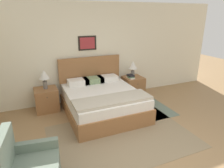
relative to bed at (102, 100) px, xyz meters
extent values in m
plane|color=#99754C|center=(0.20, -2.10, -0.32)|extent=(16.00, 16.00, 0.00)
cube|color=beige|center=(0.20, 1.02, 0.98)|extent=(7.70, 0.06, 2.60)
cube|color=black|center=(-0.03, 0.98, 1.25)|extent=(0.48, 0.02, 0.37)
cube|color=#9E2D33|center=(-0.03, 0.97, 1.25)|extent=(0.40, 0.00, 0.30)
cube|color=#897556|center=(-0.02, -1.11, -0.32)|extent=(2.73, 1.91, 0.01)
cube|color=slate|center=(1.28, -0.25, -0.32)|extent=(0.74, 1.24, 0.01)
cube|color=#936038|center=(0.00, -0.04, -0.18)|extent=(1.69, 1.94, 0.28)
cube|color=#936038|center=(0.00, -0.97, 0.00)|extent=(1.69, 0.06, 0.08)
cube|color=white|center=(0.00, -0.04, 0.10)|extent=(1.63, 1.86, 0.29)
cube|color=#936038|center=(0.00, 0.90, 0.57)|extent=(1.69, 0.06, 0.64)
cube|color=#B2A893|center=(0.00, -0.63, 0.28)|extent=(1.66, 0.54, 0.06)
cube|color=white|center=(-0.41, 0.67, 0.32)|extent=(0.52, 0.32, 0.14)
cube|color=white|center=(0.41, 0.67, 0.32)|extent=(0.52, 0.32, 0.14)
cube|color=gray|center=(0.00, 0.67, 0.32)|extent=(0.52, 0.32, 0.14)
cube|color=slate|center=(-1.95, -1.72, 0.34)|extent=(0.22, 0.70, 0.47)
cube|color=slate|center=(-1.61, -1.47, 0.17)|extent=(0.71, 0.20, 0.14)
cube|color=#936038|center=(-1.22, 0.68, -0.04)|extent=(0.54, 0.52, 0.56)
sphere|color=#332D28|center=(-1.22, 0.41, 0.12)|extent=(0.02, 0.02, 0.02)
cube|color=#936038|center=(1.22, 0.68, -0.04)|extent=(0.54, 0.52, 0.56)
sphere|color=#332D28|center=(1.22, 0.41, 0.12)|extent=(0.02, 0.02, 0.02)
cylinder|color=slate|center=(-1.21, 0.71, 0.34)|extent=(0.10, 0.10, 0.19)
cylinder|color=slate|center=(-1.21, 0.71, 0.47)|extent=(0.02, 0.02, 0.06)
cone|color=silver|center=(-1.21, 0.71, 0.60)|extent=(0.25, 0.25, 0.21)
cylinder|color=slate|center=(1.21, 0.71, 0.34)|extent=(0.10, 0.10, 0.19)
cylinder|color=slate|center=(1.21, 0.71, 0.47)|extent=(0.02, 0.02, 0.06)
cone|color=silver|center=(1.21, 0.71, 0.60)|extent=(0.25, 0.25, 0.21)
cube|color=silver|center=(1.10, 0.63, 0.26)|extent=(0.15, 0.28, 0.04)
cube|color=#4C7551|center=(1.10, 0.63, 0.29)|extent=(0.20, 0.23, 0.03)
cube|color=#232328|center=(1.10, 0.63, 0.32)|extent=(0.16, 0.22, 0.04)
camera|label=1|loc=(-1.52, -4.13, 1.95)|focal=32.00mm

